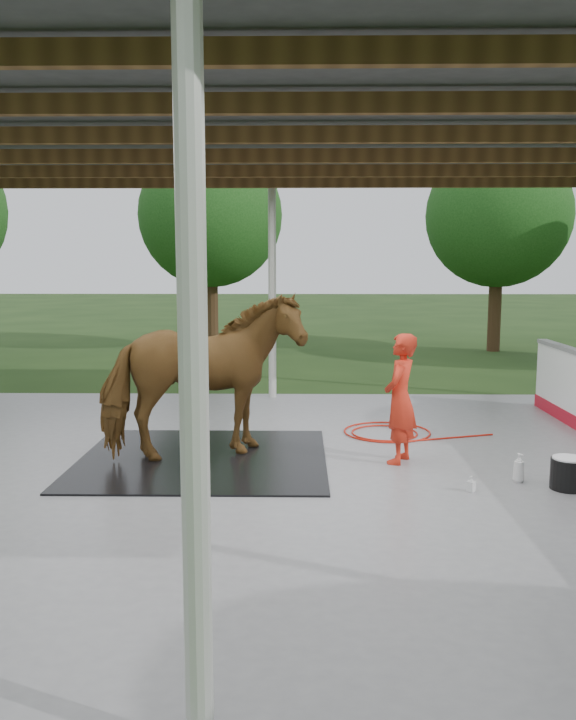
{
  "coord_description": "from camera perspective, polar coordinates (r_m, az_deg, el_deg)",
  "views": [
    {
      "loc": [
        0.49,
        -7.88,
        2.46
      ],
      "look_at": [
        0.35,
        0.68,
        1.29
      ],
      "focal_mm": 35.0,
      "sensor_mm": 36.0,
      "label": 1
    }
  ],
  "objects": [
    {
      "name": "ground",
      "position": [
        8.27,
        -2.52,
        -9.5
      ],
      "size": [
        100.0,
        100.0,
        0.0
      ],
      "primitive_type": "plane",
      "color": "#1E3814"
    },
    {
      "name": "concrete_slab",
      "position": [
        8.26,
        -2.52,
        -9.34
      ],
      "size": [
        12.0,
        10.0,
        0.05
      ],
      "primitive_type": "cube",
      "color": "slate",
      "rests_on": "ground"
    },
    {
      "name": "pavilion_structure",
      "position": [
        8.03,
        -2.7,
        18.61
      ],
      "size": [
        12.6,
        10.6,
        4.05
      ],
      "color": "beige",
      "rests_on": "ground"
    },
    {
      "name": "tree_belt",
      "position": [
        8.88,
        -0.3,
        16.42
      ],
      "size": [
        28.0,
        28.0,
        5.8
      ],
      "color": "#382314",
      "rests_on": "ground"
    },
    {
      "name": "rubber_mat",
      "position": [
        8.87,
        -6.9,
        -7.93
      ],
      "size": [
        3.04,
        2.85,
        0.02
      ],
      "primitive_type": "cube",
      "color": "black",
      "rests_on": "concrete_slab"
    },
    {
      "name": "horse",
      "position": [
        8.65,
        -7.01,
        -1.34
      ],
      "size": [
        2.65,
        1.9,
        2.04
      ],
      "primitive_type": "imported",
      "rotation": [
        0.0,
        0.0,
        1.94
      ],
      "color": "brown",
      "rests_on": "rubber_mat"
    },
    {
      "name": "handler",
      "position": [
        8.61,
        9.1,
        -3.11
      ],
      "size": [
        0.59,
        0.68,
        1.58
      ],
      "primitive_type": "imported",
      "rotation": [
        0.0,
        0.0,
        -2.01
      ],
      "color": "red",
      "rests_on": "concrete_slab"
    },
    {
      "name": "wash_bucket",
      "position": [
        8.22,
        21.83,
        -8.51
      ],
      "size": [
        0.38,
        0.38,
        0.35
      ],
      "color": "black",
      "rests_on": "concrete_slab"
    },
    {
      "name": "soap_bottle_a",
      "position": [
        8.29,
        18.24,
        -8.31
      ],
      "size": [
        0.16,
        0.16,
        0.32
      ],
      "primitive_type": "imported",
      "rotation": [
        0.0,
        0.0,
        0.36
      ],
      "color": "silver",
      "rests_on": "concrete_slab"
    },
    {
      "name": "soap_bottle_b",
      "position": [
        7.83,
        14.65,
        -9.71
      ],
      "size": [
        0.11,
        0.11,
        0.17
      ],
      "primitive_type": "imported",
      "rotation": [
        0.0,
        0.0,
        -0.73
      ],
      "color": "#338CD8",
      "rests_on": "concrete_slab"
    },
    {
      "name": "hose_coil",
      "position": [
        10.22,
        8.04,
        -5.83
      ],
      "size": [
        2.11,
        1.25,
        0.02
      ],
      "color": "red",
      "rests_on": "concrete_slab"
    }
  ]
}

